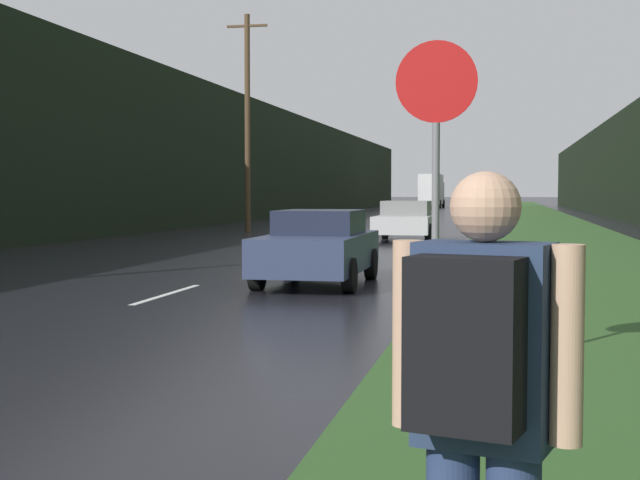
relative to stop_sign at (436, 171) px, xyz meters
The scene contains 12 objects.
grass_verge 31.40m from the stop_sign, 85.70° to the left, with size 6.00×240.00×0.02m, color #2D5123.
lane_stripe_c 8.18m from the stop_sign, 129.11° to the left, with size 0.12×3.00×0.01m, color silver.
lane_stripe_d 14.22m from the stop_sign, 110.84° to the left, with size 0.12×3.00×0.01m, color silver.
lane_stripe_e 20.87m from the stop_sign, 103.96° to the left, with size 0.12×3.00×0.01m, color silver.
lane_stripe_f 27.69m from the stop_sign, 100.45° to the left, with size 0.12×3.00×0.01m, color silver.
treeline_far_side 44.06m from the stop_sign, 110.44° to the left, with size 2.00×140.00×7.44m, color black.
utility_pole_far 31.33m from the stop_sign, 109.49° to the left, with size 1.80×0.24×9.42m.
stop_sign is the anchor object (origin of this frame).
hitchhiker_with_backpack 5.35m from the stop_sign, 84.07° to the right, with size 0.61×0.50×1.82m.
car_passing_near 8.86m from the stop_sign, 108.84° to the left, with size 1.85×4.09×1.40m.
car_passing_far 23.72m from the stop_sign, 96.87° to the left, with size 2.03×4.27×1.42m.
delivery_truck 89.56m from the stop_sign, 94.61° to the left, with size 2.42×8.43×3.62m.
Camera 1 is at (5.63, 0.64, 1.75)m, focal length 50.00 mm.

